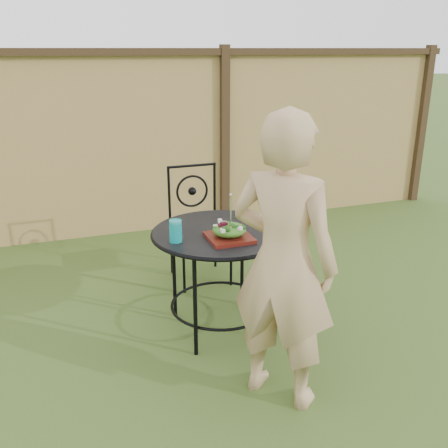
{
  "coord_description": "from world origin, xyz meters",
  "views": [
    {
      "loc": [
        -0.52,
        -2.89,
        1.86
      ],
      "look_at": [
        0.54,
        0.07,
        0.75
      ],
      "focal_mm": 40.0,
      "sensor_mm": 36.0,
      "label": 1
    }
  ],
  "objects_px": {
    "patio_table": "(221,250)",
    "diner": "(283,263)",
    "salad_plate": "(229,237)",
    "patio_chair": "(198,221)"
  },
  "relations": [
    {
      "from": "patio_table",
      "to": "salad_plate",
      "type": "bearing_deg",
      "value": -90.39
    },
    {
      "from": "salad_plate",
      "to": "diner",
      "type": "bearing_deg",
      "value": -83.46
    },
    {
      "from": "patio_table",
      "to": "diner",
      "type": "distance_m",
      "value": 0.81
    },
    {
      "from": "diner",
      "to": "salad_plate",
      "type": "distance_m",
      "value": 0.62
    },
    {
      "from": "patio_table",
      "to": "patio_chair",
      "type": "xyz_separation_m",
      "value": [
        0.1,
        0.85,
        -0.08
      ]
    },
    {
      "from": "patio_table",
      "to": "salad_plate",
      "type": "height_order",
      "value": "salad_plate"
    },
    {
      "from": "diner",
      "to": "salad_plate",
      "type": "height_order",
      "value": "diner"
    },
    {
      "from": "patio_chair",
      "to": "patio_table",
      "type": "bearing_deg",
      "value": -96.7
    },
    {
      "from": "salad_plate",
      "to": "patio_chair",
      "type": "bearing_deg",
      "value": 84.31
    },
    {
      "from": "diner",
      "to": "patio_table",
      "type": "bearing_deg",
      "value": -35.08
    }
  ]
}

